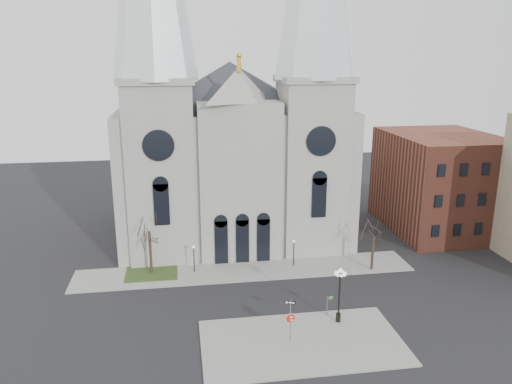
{
  "coord_description": "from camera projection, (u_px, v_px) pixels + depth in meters",
  "views": [
    {
      "loc": [
        -7.1,
        -43.31,
        24.96
      ],
      "look_at": [
        0.83,
        8.0,
        10.58
      ],
      "focal_mm": 35.0,
      "sensor_mm": 36.0,
      "label": 1
    }
  ],
  "objects": [
    {
      "name": "tree_left",
      "position": [
        149.0,
        229.0,
        57.28
      ],
      "size": [
        3.2,
        3.2,
        7.5
      ],
      "color": "black",
      "rests_on": "ground"
    },
    {
      "name": "cathedral",
      "position": [
        233.0,
        105.0,
        65.8
      ],
      "size": [
        33.0,
        26.66,
        54.0
      ],
      "color": "#99968E",
      "rests_on": "ground"
    },
    {
      "name": "one_way_sign",
      "position": [
        290.0,
        307.0,
        47.61
      ],
      "size": [
        0.96,
        0.33,
        2.27
      ],
      "rotation": [
        0.0,
        0.0,
        -0.3
      ],
      "color": "slate",
      "rests_on": "sidewalk_near"
    },
    {
      "name": "ped_lamp_left",
      "position": [
        194.0,
        254.0,
        58.41
      ],
      "size": [
        0.32,
        0.32,
        3.26
      ],
      "color": "black",
      "rests_on": "sidewalk_far"
    },
    {
      "name": "grass_patch",
      "position": [
        152.0,
        273.0,
        58.75
      ],
      "size": [
        6.0,
        5.0,
        0.18
      ],
      "primitive_type": "cube",
      "color": "#2B3E1A",
      "rests_on": "ground"
    },
    {
      "name": "ground",
      "position": [
        260.0,
        317.0,
        48.96
      ],
      "size": [
        160.0,
        160.0,
        0.0
      ],
      "primitive_type": "plane",
      "color": "black",
      "rests_on": "ground"
    },
    {
      "name": "stop_sign",
      "position": [
        290.0,
        321.0,
        44.36
      ],
      "size": [
        0.92,
        0.34,
        2.67
      ],
      "rotation": [
        0.0,
        0.0,
        -0.34
      ],
      "color": "slate",
      "rests_on": "sidewalk_near"
    },
    {
      "name": "bg_building_brick",
      "position": [
        439.0,
        182.0,
        72.46
      ],
      "size": [
        14.0,
        18.0,
        14.0
      ],
      "primitive_type": "cube",
      "color": "brown",
      "rests_on": "ground"
    },
    {
      "name": "globe_lamp",
      "position": [
        340.0,
        288.0,
        47.06
      ],
      "size": [
        1.26,
        1.26,
        5.53
      ],
      "rotation": [
        0.0,
        0.0,
        -0.06
      ],
      "color": "black",
      "rests_on": "sidewalk_near"
    },
    {
      "name": "sidewalk_near",
      "position": [
        302.0,
        342.0,
        44.62
      ],
      "size": [
        18.0,
        10.0,
        0.14
      ],
      "primitive_type": "cube",
      "color": "gray",
      "rests_on": "ground"
    },
    {
      "name": "sidewalk_far",
      "position": [
        245.0,
        270.0,
        59.42
      ],
      "size": [
        40.0,
        6.0,
        0.14
      ],
      "primitive_type": "cube",
      "color": "gray",
      "rests_on": "ground"
    },
    {
      "name": "tree_right",
      "position": [
        374.0,
        235.0,
        58.55
      ],
      "size": [
        3.2,
        3.2,
        6.0
      ],
      "color": "black",
      "rests_on": "ground"
    },
    {
      "name": "ped_lamp_right",
      "position": [
        294.0,
        248.0,
        60.18
      ],
      "size": [
        0.32,
        0.32,
        3.26
      ],
      "color": "black",
      "rests_on": "sidewalk_far"
    },
    {
      "name": "street_name_sign",
      "position": [
        328.0,
        303.0,
        48.89
      ],
      "size": [
        0.64,
        0.19,
        2.03
      ],
      "rotation": [
        0.0,
        0.0,
        0.22
      ],
      "color": "slate",
      "rests_on": "sidewalk_near"
    }
  ]
}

